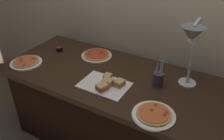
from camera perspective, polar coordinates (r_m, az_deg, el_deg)
name	(u,v)px	position (r m, az deg, el deg)	size (l,w,h in m)	color
ground_plane	(111,138)	(2.48, -0.24, -16.09)	(8.00, 8.00, 0.00)	brown
back_wall	(138,8)	(2.22, 6.37, 14.70)	(4.40, 0.04, 2.40)	#C6B593
buffet_table	(111,109)	(2.21, -0.26, -9.34)	(1.90, 0.84, 0.76)	black
heat_lamp	(192,41)	(1.65, 18.75, 6.66)	(0.15, 0.32, 0.55)	#B7BABF
pizza_plate_front	(26,62)	(2.29, -20.04, 1.79)	(0.28, 0.28, 0.03)	white
pizza_plate_center	(154,114)	(1.60, 10.05, -10.53)	(0.29, 0.29, 0.03)	white
pizza_plate_raised_stand	(97,55)	(2.27, -3.74, 3.62)	(0.29, 0.29, 0.03)	white
sandwich_platter	(107,84)	(1.84, -1.30, -3.39)	(0.38, 0.27, 0.06)	white
sauce_cup_near	(59,49)	(2.42, -12.57, 4.98)	(0.07, 0.07, 0.04)	black
utensil_holder	(158,79)	(1.87, 11.07, -2.11)	(0.08, 0.08, 0.22)	#383347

